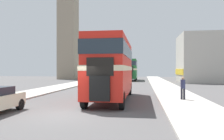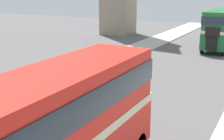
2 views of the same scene
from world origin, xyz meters
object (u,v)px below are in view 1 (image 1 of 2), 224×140
object	(u,v)px
double_decker_bus	(112,65)
church_tower	(68,11)
pedestrian_walking	(183,87)
bus_distant	(131,68)

from	to	relation	value
double_decker_bus	church_tower	distance (m)	40.42
double_decker_bus	pedestrian_walking	distance (m)	5.47
pedestrian_walking	double_decker_bus	bearing A→B (deg)	-177.40
pedestrian_walking	church_tower	world-z (taller)	church_tower
double_decker_bus	pedestrian_walking	bearing A→B (deg)	2.60
church_tower	pedestrian_walking	bearing A→B (deg)	-58.59
bus_distant	church_tower	size ratio (longest dim) A/B	0.29
double_decker_bus	bus_distant	xyz separation A→B (m)	(-0.23, 29.85, -0.04)
bus_distant	pedestrian_walking	xyz separation A→B (m)	(5.47, -29.61, -1.54)
bus_distant	church_tower	distance (m)	21.39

